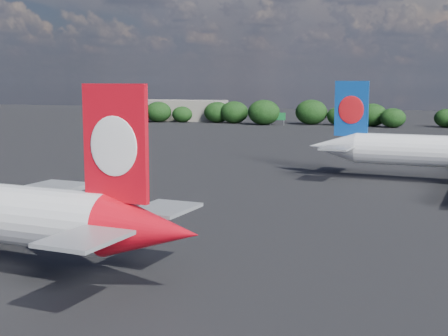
% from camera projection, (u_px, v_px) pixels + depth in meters
% --- Properties ---
extents(ground, '(500.00, 500.00, 0.00)m').
position_uv_depth(ground, '(223.00, 173.00, 107.55)').
color(ground, black).
rests_on(ground, ground).
extents(terminal_building, '(42.00, 16.00, 8.00)m').
position_uv_depth(terminal_building, '(173.00, 110.00, 251.27)').
color(terminal_building, gray).
rests_on(terminal_building, ground).
extents(highway_sign, '(6.00, 0.30, 4.50)m').
position_uv_depth(highway_sign, '(277.00, 117.00, 221.80)').
color(highway_sign, '#156D30').
rests_on(highway_sign, ground).
extents(billboard_yellow, '(5.00, 0.30, 5.50)m').
position_uv_depth(billboard_yellow, '(365.00, 115.00, 218.06)').
color(billboard_yellow, yellow).
rests_on(billboard_yellow, ground).
extents(horizon_treeline, '(201.46, 17.14, 9.01)m').
position_uv_depth(horizon_treeline, '(354.00, 115.00, 217.48)').
color(horizon_treeline, black).
rests_on(horizon_treeline, ground).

